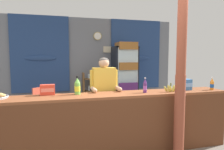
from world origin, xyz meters
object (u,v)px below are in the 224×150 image
Objects in this scene: stall_counter at (117,119)px; soda_bottle_orange_soda at (212,84)px; soda_bottle_grape_soda at (145,86)px; snack_box_crackers at (48,90)px; drink_fridge at (125,75)px; banana_bunch at (171,89)px; plastic_lawn_chair at (44,103)px; soda_bottle_lime_soda at (77,87)px; shopkeeper at (104,90)px; timber_post at (181,79)px; snack_box_biscuit at (186,85)px; bottle_shelf_rack at (91,92)px.

stall_counter is 16.72× the size of soda_bottle_orange_soda.
soda_bottle_grape_soda is 1.58m from snack_box_crackers.
stall_counter is 18.02× the size of snack_box_crackers.
banana_bunch is at bearing -88.66° from drink_fridge.
soda_bottle_lime_soda is at bearing -69.65° from plastic_lawn_chair.
snack_box_crackers is at bearing 172.00° from soda_bottle_grape_soda.
snack_box_crackers is at bearing -166.17° from shopkeeper.
plastic_lawn_chair is 3.93× the size of snack_box_crackers.
timber_post is 2.08m from snack_box_crackers.
snack_box_biscuit is at bearing 165.24° from soda_bottle_orange_soda.
plastic_lawn_chair is 2.65m from soda_bottle_grape_soda.
stall_counter is 14.61× the size of banana_bunch.
snack_box_biscuit is at bearing -3.49° from snack_box_crackers.
timber_post is at bearing -46.16° from plastic_lawn_chair.
plastic_lawn_chair is 3.65× the size of soda_bottle_orange_soda.
shopkeeper reaches higher than plastic_lawn_chair.
drink_fridge is 1.06m from bottle_shelf_rack.
banana_bunch is (-0.38, -0.12, -0.04)m from snack_box_biscuit.
stall_counter is 1.19m from snack_box_crackers.
drink_fridge reaches higher than stall_counter.
soda_bottle_orange_soda is 0.87× the size of banana_bunch.
snack_box_crackers is (-1.06, 0.29, 0.46)m from stall_counter.
soda_bottle_grape_soda is 0.84m from snack_box_biscuit.
plastic_lawn_chair is 2.91× the size of soda_bottle_lime_soda.
shopkeeper is (-1.00, -1.77, -0.09)m from drink_fridge.
soda_bottle_lime_soda is (-0.60, 0.22, 0.51)m from stall_counter.
drink_fridge is at bearing 101.44° from snack_box_biscuit.
soda_bottle_orange_soda is (1.82, -2.45, 0.49)m from bottle_shelf_rack.
shopkeeper reaches higher than soda_bottle_orange_soda.
drink_fridge is at bearing 68.40° from stall_counter.
soda_bottle_grape_soda is (0.60, -0.46, 0.11)m from shopkeeper.
soda_bottle_grape_soda is 1.33× the size of snack_box_biscuit.
stall_counter is 2.33m from plastic_lawn_chair.
banana_bunch is at bearing -25.62° from shopkeeper.
stall_counter is at bearing -172.09° from soda_bottle_grape_soda.
soda_bottle_orange_soda is 0.48m from snack_box_biscuit.
snack_box_biscuit is (0.42, 0.44, -0.17)m from timber_post.
shopkeeper is (-0.07, -1.95, 0.39)m from bottle_shelf_rack.
soda_bottle_grape_soda is 1.19× the size of snack_box_crackers.
bottle_shelf_rack reaches higher than stall_counter.
bottle_shelf_rack is at bearing 126.63° from soda_bottle_orange_soda.
plastic_lawn_chair is 1.91m from shopkeeper.
drink_fridge reaches higher than soda_bottle_grape_soda.
timber_post reaches higher than soda_bottle_lime_soda.
soda_bottle_grape_soda is at bearing -8.00° from snack_box_crackers.
soda_bottle_grape_soda reaches higher than banana_bunch.
shopkeeper is at bearing 141.05° from timber_post.
drink_fridge is at bearing 111.52° from soda_bottle_orange_soda.
banana_bunch is at bearing 84.12° from timber_post.
drink_fridge reaches higher than snack_box_crackers.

